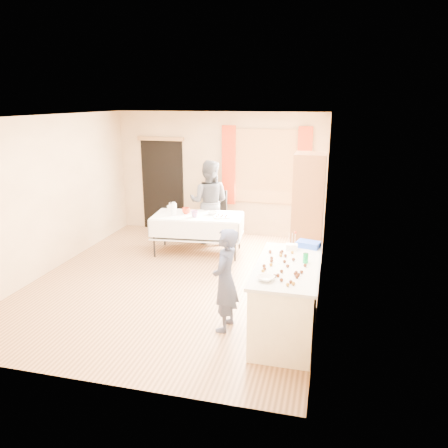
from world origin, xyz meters
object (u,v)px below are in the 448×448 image
(cabinet, at_px, (308,214))
(girl, at_px, (225,280))
(counter, at_px, (286,299))
(woman, at_px, (209,202))
(party_table, at_px, (198,230))
(chair, at_px, (214,225))

(cabinet, height_order, girl, cabinet)
(counter, height_order, woman, woman)
(counter, bearing_deg, woman, 120.48)
(woman, bearing_deg, counter, 118.33)
(cabinet, xyz_separation_m, woman, (-2.02, 1.11, -0.16))
(party_table, bearing_deg, woman, 81.98)
(cabinet, bearing_deg, party_table, 168.31)
(cabinet, xyz_separation_m, counter, (-0.10, -2.16, -0.55))
(chair, distance_m, girl, 3.77)
(cabinet, xyz_separation_m, girl, (-0.86, -2.24, -0.34))
(girl, bearing_deg, cabinet, 164.04)
(chair, height_order, woman, woman)
(cabinet, relative_size, party_table, 1.15)
(cabinet, distance_m, woman, 2.32)
(chair, bearing_deg, counter, -45.68)
(cabinet, xyz_separation_m, chair, (-1.98, 1.34, -0.70))
(cabinet, relative_size, girl, 1.51)
(chair, relative_size, woman, 0.61)
(girl, height_order, woman, woman)
(party_table, bearing_deg, cabinet, -17.26)
(cabinet, bearing_deg, girl, -111.00)
(party_table, relative_size, girl, 1.31)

